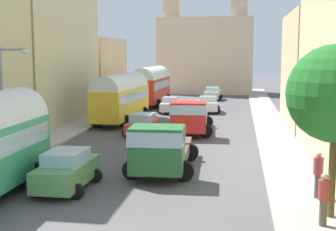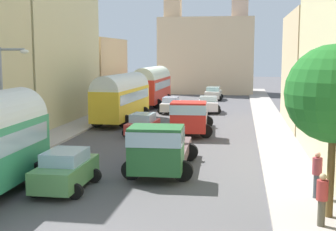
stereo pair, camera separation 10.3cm
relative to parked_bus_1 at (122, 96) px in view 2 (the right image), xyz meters
The scene contains 20 objects.
ground_plane 5.47m from the parked_bus_1, 24.24° to the left, with size 154.00×154.00×0.00m, color #4D4B4D.
sidewalk_left 3.99m from the parked_bus_1, 142.55° to the left, with size 2.50×70.00×0.14m, color #AAA29E.
sidewalk_right 12.18m from the parked_bus_1, ahead, with size 2.50×70.00×0.14m, color gray.
building_left_2 7.69m from the parked_bus_1, behind, with size 5.74×14.04×12.42m.
building_left_3 14.06m from the parked_bus_1, 115.68° to the left, with size 4.26×10.55×7.17m.
building_right_2 16.00m from the parked_bus_1, ahead, with size 5.52×11.77×8.64m.
distant_church 30.21m from the parked_bus_1, 81.24° to the left, with size 13.06×6.74×17.49m.
parked_bus_1 is the anchor object (origin of this frame).
parked_bus_2 12.83m from the parked_bus_1, 89.90° to the left, with size 3.41×9.58×4.15m.
cargo_truck_0 16.59m from the parked_bus_1, 69.19° to the right, with size 3.33×6.71×2.44m.
cargo_truck_1 7.75m from the parked_bus_1, 38.32° to the right, with size 3.40×7.24×2.41m.
car_0 10.03m from the parked_bus_1, 49.50° to the left, with size 2.55×3.72×1.54m.
car_1 20.88m from the parked_bus_1, 72.76° to the left, with size 2.39×4.22×1.56m.
car_2 18.79m from the parked_bus_1, 82.41° to the right, with size 2.26×3.78×1.63m.
car_3 6.37m from the parked_bus_1, 62.17° to the right, with size 2.35×3.70×1.49m.
car_4 7.63m from the parked_bus_1, 66.79° to the left, with size 2.18×4.05×1.49m.
pedestrian_0 22.36m from the parked_bus_1, 56.37° to the right, with size 0.51×0.51×1.90m.
pedestrian_1 24.72m from the parked_bus_1, 60.75° to the right, with size 0.51×0.51×1.84m.
streetlamp_near 15.55m from the parked_bus_1, 96.37° to the right, with size 1.56×0.28×5.84m.
roadside_tree_0 24.20m from the parked_bus_1, 58.87° to the right, with size 3.20×3.20×5.85m.
Camera 2 is at (4.92, -11.22, 5.52)m, focal length 49.58 mm.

